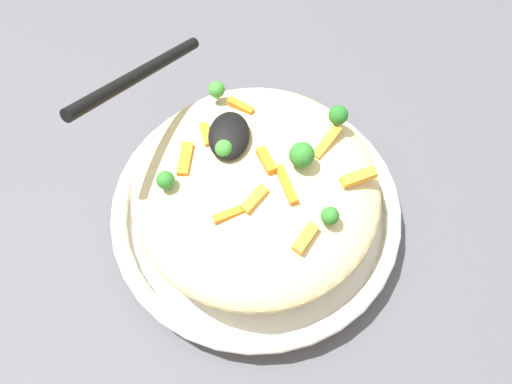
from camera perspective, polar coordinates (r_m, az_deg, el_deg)
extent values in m
plane|color=#4C4C51|center=(0.56, 0.00, -3.03)|extent=(2.40, 2.40, 0.00)
cylinder|color=white|center=(0.55, 0.00, -2.56)|extent=(0.28, 0.28, 0.02)
torus|color=white|center=(0.53, 0.00, -1.67)|extent=(0.31, 0.31, 0.02)
torus|color=black|center=(0.53, 0.00, -1.50)|extent=(0.30, 0.30, 0.00)
ellipsoid|color=#DBC689|center=(0.50, 0.00, 0.40)|extent=(0.25, 0.25, 0.07)
cube|color=orange|center=(0.49, -8.00, 3.68)|extent=(0.04, 0.01, 0.01)
cube|color=orange|center=(0.50, -5.63, 6.50)|extent=(0.03, 0.02, 0.01)
cube|color=orange|center=(0.50, 7.98, 5.56)|extent=(0.04, 0.03, 0.01)
cube|color=orange|center=(0.47, 1.17, 3.59)|extent=(0.03, 0.02, 0.01)
cube|color=orange|center=(0.45, -2.88, -2.44)|extent=(0.02, 0.03, 0.01)
cube|color=orange|center=(0.46, 3.43, 0.84)|extent=(0.04, 0.02, 0.01)
cube|color=orange|center=(0.52, -1.75, 9.69)|extent=(0.02, 0.03, 0.01)
cube|color=orange|center=(0.45, 5.60, -5.22)|extent=(0.03, 0.02, 0.01)
cube|color=orange|center=(0.48, 11.49, 2.08)|extent=(0.02, 0.04, 0.01)
cube|color=orange|center=(0.45, 0.21, -0.85)|extent=(0.03, 0.03, 0.01)
cylinder|color=#296820|center=(0.48, 5.09, 3.43)|extent=(0.01, 0.01, 0.01)
sphere|color=#2D7A28|center=(0.47, 5.21, 4.22)|extent=(0.02, 0.02, 0.02)
cylinder|color=#296820|center=(0.46, 8.23, -3.13)|extent=(0.01, 0.01, 0.01)
sphere|color=#2D7A28|center=(0.45, 8.37, -2.66)|extent=(0.02, 0.02, 0.02)
cylinder|color=#205B1C|center=(0.52, 9.14, 7.92)|extent=(0.01, 0.01, 0.01)
sphere|color=#236B23|center=(0.51, 9.30, 8.58)|extent=(0.02, 0.02, 0.02)
cylinder|color=#296820|center=(0.48, -10.06, 0.84)|extent=(0.01, 0.01, 0.00)
sphere|color=#2D7A28|center=(0.47, -10.22, 1.35)|extent=(0.02, 0.02, 0.02)
cylinder|color=#377928|center=(0.53, -4.42, 10.88)|extent=(0.01, 0.01, 0.01)
sphere|color=#3D8E33|center=(0.52, -4.48, 11.49)|extent=(0.02, 0.02, 0.02)
cylinder|color=#377928|center=(0.48, -3.59, 4.29)|extent=(0.01, 0.01, 0.01)
sphere|color=#3D8E33|center=(0.47, -3.65, 4.92)|extent=(0.02, 0.02, 0.02)
ellipsoid|color=black|center=(0.49, -3.07, 6.40)|extent=(0.06, 0.04, 0.02)
cylinder|color=black|center=(0.49, -12.96, 12.94)|extent=(0.18, 0.09, 0.09)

